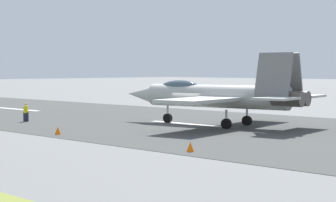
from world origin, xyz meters
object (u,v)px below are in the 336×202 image
object	(u,v)px
fighter_jet	(218,95)
marker_cone_near	(190,147)
marker_cone_mid	(58,131)
crew_person	(26,112)

from	to	relation	value
fighter_jet	marker_cone_near	bearing A→B (deg)	124.09
marker_cone_near	marker_cone_mid	xyz separation A→B (m)	(11.92, 0.00, 0.00)
fighter_jet	crew_person	xyz separation A→B (m)	(13.78, 8.31, -1.57)
crew_person	marker_cone_near	distance (m)	22.47
marker_cone_near	marker_cone_mid	distance (m)	11.92
crew_person	marker_cone_mid	size ratio (longest dim) A/B	2.86
marker_cone_mid	fighter_jet	bearing A→B (deg)	-106.31
fighter_jet	marker_cone_mid	bearing A→B (deg)	73.69
marker_cone_near	marker_cone_mid	world-z (taller)	same
fighter_jet	crew_person	size ratio (longest dim) A/B	10.54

